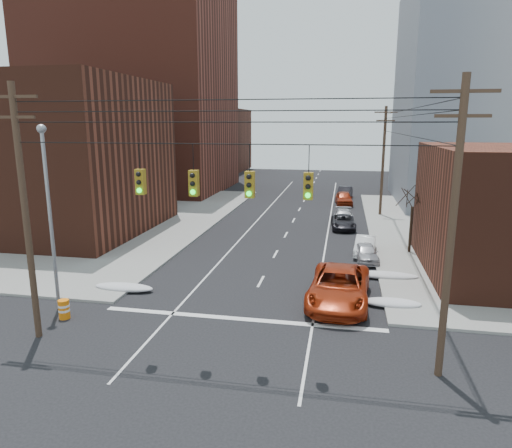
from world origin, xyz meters
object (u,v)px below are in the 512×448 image
at_px(parked_car_b, 365,246).
at_px(parked_car_e, 344,198).
at_px(lot_car_a, 109,223).
at_px(construction_barrel, 64,309).
at_px(lot_car_b, 135,217).
at_px(parked_car_c, 343,222).
at_px(parked_car_a, 366,253).
at_px(parked_car_d, 343,217).
at_px(lot_car_d, 105,210).
at_px(parked_car_f, 345,193).
at_px(red_pickup, 339,287).
at_px(lot_car_c, 45,227).

bearing_deg(parked_car_b, parked_car_e, 100.20).
bearing_deg(lot_car_a, construction_barrel, -169.53).
bearing_deg(lot_car_a, lot_car_b, -36.75).
bearing_deg(parked_car_c, parked_car_a, -84.53).
relative_size(parked_car_c, lot_car_a, 1.20).
height_order(parked_car_a, parked_car_d, parked_car_d).
xyz_separation_m(parked_car_d, parked_car_e, (0.00, 10.45, 0.12)).
relative_size(parked_car_c, lot_car_b, 0.98).
distance_m(parked_car_c, lot_car_d, 23.82).
distance_m(parked_car_d, lot_car_a, 21.51).
height_order(parked_car_b, parked_car_c, parked_car_b).
bearing_deg(lot_car_d, lot_car_a, -123.96).
bearing_deg(parked_car_b, parked_car_f, 99.17).
xyz_separation_m(red_pickup, parked_car_b, (1.74, 9.71, -0.27)).
relative_size(parked_car_a, parked_car_e, 0.79).
bearing_deg(construction_barrel, lot_car_a, 111.97).
xyz_separation_m(parked_car_f, lot_car_b, (-19.21, -19.59, 0.05)).
relative_size(parked_car_c, parked_car_f, 1.00).
distance_m(parked_car_b, lot_car_d, 26.90).
bearing_deg(lot_car_c, parked_car_e, -42.30).
distance_m(parked_car_f, lot_car_c, 35.30).
relative_size(parked_car_d, lot_car_b, 1.00).
xyz_separation_m(parked_car_b, construction_barrel, (-14.90, -14.23, -0.16)).
bearing_deg(parked_car_e, parked_car_b, -89.99).
height_order(parked_car_e, construction_barrel, parked_car_e).
distance_m(parked_car_e, lot_car_d, 26.57).
xyz_separation_m(lot_car_d, construction_barrel, (10.50, -23.08, -0.28)).
bearing_deg(parked_car_d, lot_car_c, -158.82).
relative_size(parked_car_a, construction_barrel, 3.83).
relative_size(red_pickup, lot_car_b, 1.45).
xyz_separation_m(parked_car_d, parked_car_f, (0.09, 15.27, 0.08)).
bearing_deg(parked_car_e, lot_car_d, -158.03).
distance_m(parked_car_f, lot_car_d, 29.11).
bearing_deg(parked_car_c, parked_car_f, 85.92).
bearing_deg(lot_car_d, parked_car_f, -30.81).
bearing_deg(lot_car_c, construction_barrel, -134.30).
bearing_deg(construction_barrel, parked_car_a, 39.99).
distance_m(parked_car_e, lot_car_a, 26.78).
bearing_deg(lot_car_d, parked_car_c, -67.49).
height_order(red_pickup, parked_car_c, red_pickup).
bearing_deg(parked_car_f, parked_car_d, -83.78).
bearing_deg(lot_car_d, parked_car_b, -84.85).
bearing_deg(lot_car_b, lot_car_c, 160.65).
bearing_deg(parked_car_f, lot_car_c, -127.62).
bearing_deg(lot_car_b, parked_car_e, -28.37).
bearing_deg(parked_car_e, lot_car_b, -146.71).
relative_size(parked_car_c, parked_car_d, 0.98).
xyz_separation_m(red_pickup, lot_car_d, (-23.67, 18.56, -0.15)).
distance_m(parked_car_c, parked_car_e, 12.58).
distance_m(parked_car_c, lot_car_a, 20.92).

